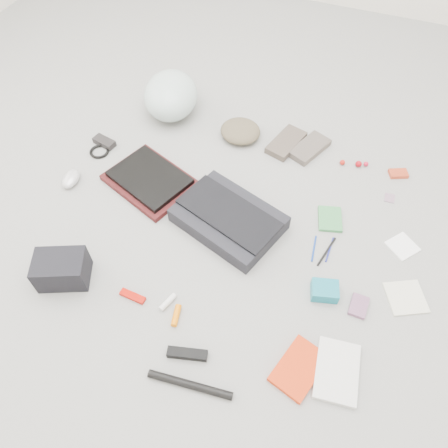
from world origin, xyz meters
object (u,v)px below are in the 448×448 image
(messenger_bag, at_px, (229,219))
(accordion_wallet, at_px, (325,291))
(bike_helmet, at_px, (171,95))
(camera_bag, at_px, (62,269))
(laptop, at_px, (150,178))
(book_red, at_px, (299,368))

(messenger_bag, xyz_separation_m, accordion_wallet, (0.45, -0.18, -0.01))
(messenger_bag, relative_size, bike_helmet, 1.24)
(camera_bag, height_order, accordion_wallet, camera_bag)
(camera_bag, bearing_deg, laptop, 58.12)
(accordion_wallet, bearing_deg, bike_helmet, 127.41)
(bike_helmet, height_order, book_red, bike_helmet)
(book_red, bearing_deg, accordion_wallet, 104.82)
(book_red, bearing_deg, camera_bag, -164.16)
(laptop, relative_size, accordion_wallet, 3.32)
(laptop, distance_m, book_red, 1.02)
(bike_helmet, xyz_separation_m, camera_bag, (0.04, -1.04, -0.04))
(laptop, xyz_separation_m, accordion_wallet, (0.85, -0.26, -0.01))
(laptop, bearing_deg, book_red, -13.09)
(messenger_bag, bearing_deg, camera_bag, -117.99)
(laptop, height_order, bike_helmet, bike_helmet)
(messenger_bag, bearing_deg, book_red, -29.46)
(accordion_wallet, bearing_deg, messenger_bag, 143.46)
(messenger_bag, height_order, bike_helmet, bike_helmet)
(laptop, distance_m, accordion_wallet, 0.89)
(book_red, height_order, accordion_wallet, accordion_wallet)
(laptop, distance_m, camera_bag, 0.56)
(laptop, xyz_separation_m, book_red, (0.84, -0.57, -0.03))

